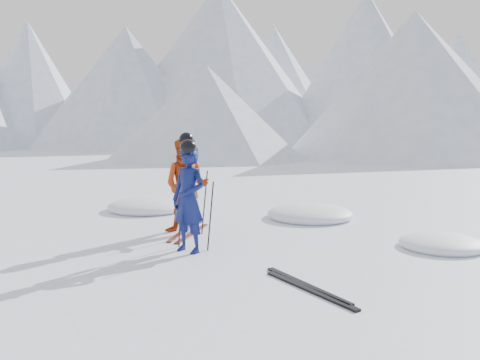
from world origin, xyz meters
The scene contains 12 objects.
ground centered at (0.00, 0.00, 0.00)m, with size 160.00×160.00×0.00m, color white.
skier_blue centered at (-1.74, -0.46, 0.85)m, with size 0.62×0.41×1.71m, color #0D1651.
skier_red centered at (-2.61, 0.64, 0.90)m, with size 0.87×0.68×1.80m, color #AD360D.
pole_blue_left centered at (-2.04, -0.31, 0.57)m, with size 0.02×0.02×1.14m, color black.
pole_blue_right centered at (-1.49, -0.21, 0.57)m, with size 0.02×0.02×1.14m, color black.
pole_red_left centered at (-2.91, 0.89, 0.60)m, with size 0.02×0.02×1.20m, color black.
pole_red_right centered at (-2.31, 0.79, 0.60)m, with size 0.02×0.02×1.20m, color black.
ski_worn_left centered at (-2.73, 0.64, 0.01)m, with size 0.09×1.70×0.03m, color black.
ski_worn_right centered at (-2.49, 0.64, 0.01)m, with size 0.09×1.70×0.03m, color black.
ski_loose_a centered at (0.58, -1.12, 0.01)m, with size 0.09×1.70×0.03m, color black.
ski_loose_b centered at (0.68, -1.27, 0.01)m, with size 0.09×1.70×0.03m, color black.
snow_lumps centered at (-2.39, 2.63, 0.00)m, with size 8.36×3.02×0.42m.
Camera 1 is at (3.06, -6.95, 2.04)m, focal length 38.00 mm.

